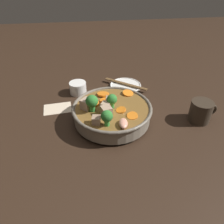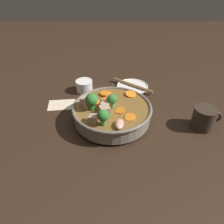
{
  "view_description": "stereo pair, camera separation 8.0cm",
  "coord_description": "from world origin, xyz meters",
  "px_view_note": "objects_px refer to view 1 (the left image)",
  "views": [
    {
      "loc": [
        -0.08,
        -0.64,
        0.51
      ],
      "look_at": [
        0.0,
        0.0,
        0.04
      ],
      "focal_mm": 35.0,
      "sensor_mm": 36.0,
      "label": 1
    },
    {
      "loc": [
        -0.01,
        -0.64,
        0.51
      ],
      "look_at": [
        0.0,
        0.0,
        0.04
      ],
      "focal_mm": 35.0,
      "sensor_mm": 36.0,
      "label": 2
    }
  ],
  "objects_px": {
    "dark_mug": "(201,111)",
    "chopsticks_pair": "(126,84)",
    "stirfry_bowl": "(112,112)",
    "side_saucer": "(126,86)",
    "tea_cup": "(78,88)"
  },
  "relations": [
    {
      "from": "dark_mug",
      "to": "chopsticks_pair",
      "type": "relative_size",
      "value": 0.57
    },
    {
      "from": "tea_cup",
      "to": "chopsticks_pair",
      "type": "bearing_deg",
      "value": 6.48
    },
    {
      "from": "stirfry_bowl",
      "to": "chopsticks_pair",
      "type": "height_order",
      "value": "stirfry_bowl"
    },
    {
      "from": "stirfry_bowl",
      "to": "side_saucer",
      "type": "bearing_deg",
      "value": 68.33
    },
    {
      "from": "stirfry_bowl",
      "to": "chopsticks_pair",
      "type": "xyz_separation_m",
      "value": [
        0.1,
        0.25,
        -0.03
      ]
    },
    {
      "from": "side_saucer",
      "to": "tea_cup",
      "type": "bearing_deg",
      "value": -173.52
    },
    {
      "from": "side_saucer",
      "to": "dark_mug",
      "type": "xyz_separation_m",
      "value": [
        0.23,
        -0.28,
        0.03
      ]
    },
    {
      "from": "stirfry_bowl",
      "to": "chopsticks_pair",
      "type": "relative_size",
      "value": 1.62
    },
    {
      "from": "side_saucer",
      "to": "chopsticks_pair",
      "type": "bearing_deg",
      "value": -99.46
    },
    {
      "from": "side_saucer",
      "to": "chopsticks_pair",
      "type": "distance_m",
      "value": 0.01
    },
    {
      "from": "stirfry_bowl",
      "to": "dark_mug",
      "type": "xyz_separation_m",
      "value": [
        0.33,
        -0.04,
        -0.0
      ]
    },
    {
      "from": "dark_mug",
      "to": "side_saucer",
      "type": "bearing_deg",
      "value": 128.74
    },
    {
      "from": "stirfry_bowl",
      "to": "tea_cup",
      "type": "distance_m",
      "value": 0.25
    },
    {
      "from": "chopsticks_pair",
      "to": "dark_mug",
      "type": "bearing_deg",
      "value": -51.26
    },
    {
      "from": "tea_cup",
      "to": "chopsticks_pair",
      "type": "relative_size",
      "value": 0.42
    }
  ]
}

